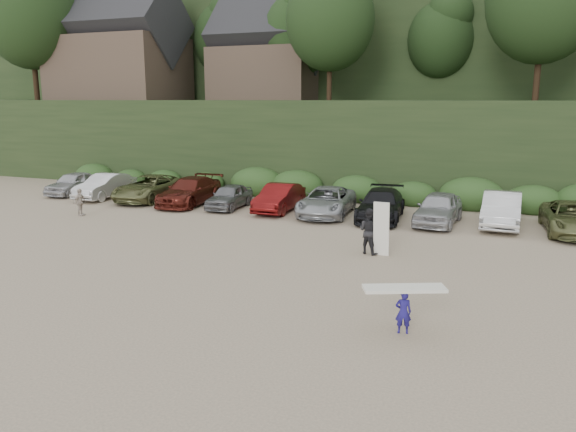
% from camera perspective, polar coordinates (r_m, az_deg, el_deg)
% --- Properties ---
extents(ground, '(120.00, 120.00, 0.00)m').
position_cam_1_polar(ground, '(20.37, 2.12, -5.61)').
color(ground, tan).
rests_on(ground, ground).
extents(hillside_backdrop, '(90.00, 41.50, 28.00)m').
position_cam_1_polar(hillside_backdrop, '(54.93, 14.99, 16.79)').
color(hillside_backdrop, black).
rests_on(hillside_backdrop, ground).
extents(parked_cars, '(39.75, 5.88, 1.65)m').
position_cam_1_polar(parked_cars, '(29.65, 7.03, 1.35)').
color(parked_cars, '#B4B5B9').
rests_on(parked_cars, ground).
extents(distant_walker, '(0.38, 0.86, 1.45)m').
position_cam_1_polar(distant_walker, '(31.73, -20.39, 1.32)').
color(distant_walker, '#B8AA9C').
rests_on(distant_walker, ground).
extents(child_surfer, '(2.21, 1.42, 1.29)m').
position_cam_1_polar(child_surfer, '(15.21, 11.68, -8.53)').
color(child_surfer, navy).
rests_on(child_surfer, ground).
extents(adult_surfer, '(1.37, 0.96, 2.18)m').
position_cam_1_polar(adult_surfer, '(22.61, 8.36, -1.50)').
color(adult_surfer, black).
rests_on(adult_surfer, ground).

